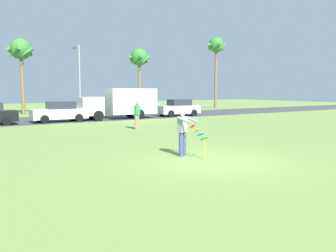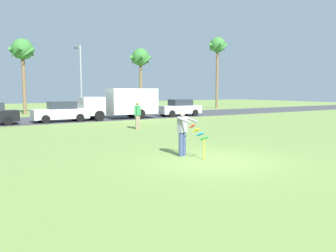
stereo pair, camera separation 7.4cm
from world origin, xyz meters
name	(u,v)px [view 2 (the right image)]	position (x,y,z in m)	size (l,w,h in m)	color
ground_plane	(213,161)	(0.00, 0.00, 0.00)	(120.00, 120.00, 0.00)	olive
road_strip	(59,119)	(0.00, 20.30, 0.01)	(120.00, 8.00, 0.01)	#424247
person_kite_flyer	(183,131)	(-0.41, 1.27, 0.95)	(0.68, 0.75, 1.73)	#384772
kite_held	(200,136)	(-0.16, 0.52, 0.84)	(0.60, 0.72, 1.23)	red
parked_car_white	(61,112)	(-0.47, 17.90, 0.77)	(4.20, 1.84, 1.60)	white
parked_truck_white_box	(123,103)	(4.93, 17.90, 1.41)	(6.74, 2.21, 2.62)	silver
parked_car_silver	(179,108)	(10.82, 17.90, 0.77)	(4.25, 1.93, 1.60)	silver
palm_tree_right_near	(23,52)	(-1.34, 28.14, 6.29)	(2.58, 2.71, 7.65)	brown
palm_tree_centre_far	(141,60)	(11.86, 27.76, 6.16)	(2.58, 2.71, 7.51)	brown
palm_tree_far_left	(218,48)	(23.55, 27.30, 8.21)	(2.58, 2.71, 9.73)	brown
streetlight_pole	(80,75)	(3.59, 25.25, 4.00)	(0.24, 1.65, 7.00)	#9E9EA3
person_walker_near	(138,115)	(2.29, 10.12, 0.93)	(0.54, 0.33, 1.73)	gray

